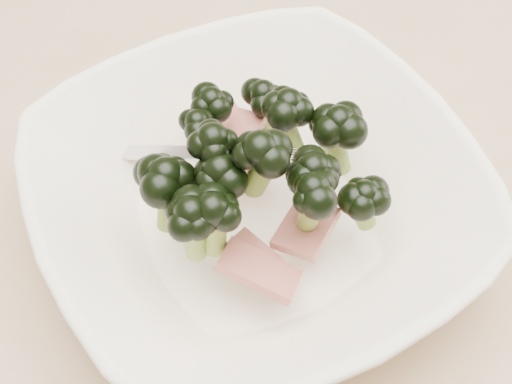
# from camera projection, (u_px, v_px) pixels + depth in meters

# --- Properties ---
(dining_table) EXTENTS (1.20, 0.80, 0.75)m
(dining_table) POSITION_uv_depth(u_px,v_px,m) (275.00, 196.00, 0.69)
(dining_table) COLOR tan
(dining_table) RESTS_ON ground
(broccoli_dish) EXTENTS (0.33, 0.33, 0.13)m
(broccoli_dish) POSITION_uv_depth(u_px,v_px,m) (255.00, 197.00, 0.51)
(broccoli_dish) COLOR white
(broccoli_dish) RESTS_ON dining_table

